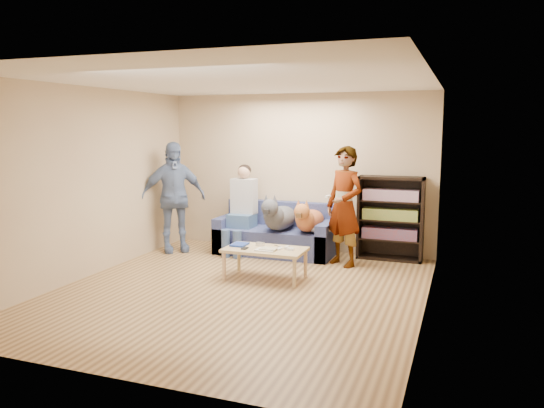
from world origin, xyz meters
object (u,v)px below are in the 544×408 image
at_px(coffee_table, 265,252).
at_px(camera_silver, 260,244).
at_px(person_standing_right, 344,206).
at_px(sofa, 276,236).
at_px(notebook_blue, 240,244).
at_px(bookshelf, 391,216).
at_px(dog_gray, 278,217).
at_px(person_seated, 242,206).
at_px(dog_tan, 309,219).
at_px(person_standing_left, 173,197).

bearing_deg(coffee_table, camera_silver, 135.00).
bearing_deg(coffee_table, person_standing_right, 51.48).
bearing_deg(sofa, coffee_table, -76.37).
xyz_separation_m(notebook_blue, bookshelf, (1.85, 1.63, 0.25)).
height_order(dog_gray, bookshelf, bookshelf).
height_order(person_seated, dog_tan, person_seated).
relative_size(person_standing_left, coffee_table, 1.65).
relative_size(camera_silver, coffee_table, 0.10).
distance_m(person_standing_right, person_seated, 1.78).
bearing_deg(dog_tan, notebook_blue, -118.08).
xyz_separation_m(camera_silver, dog_gray, (-0.12, 1.11, 0.20)).
height_order(sofa, coffee_table, sofa).
height_order(person_standing_right, bookshelf, person_standing_right).
distance_m(camera_silver, bookshelf, 2.22).
bearing_deg(sofa, notebook_blue, -92.06).
xyz_separation_m(camera_silver, coffee_table, (0.12, -0.12, -0.07)).
bearing_deg(notebook_blue, person_seated, 111.98).
height_order(person_standing_left, person_seated, person_standing_left).
relative_size(sofa, person_seated, 1.29).
relative_size(dog_tan, coffee_table, 1.05).
bearing_deg(dog_tan, person_standing_left, -172.83).
relative_size(person_standing_left, dog_tan, 1.57).
distance_m(person_standing_right, notebook_blue, 1.68).
bearing_deg(person_seated, camera_silver, -56.52).
relative_size(person_standing_right, dog_gray, 1.41).
relative_size(coffee_table, bookshelf, 0.85).
bearing_deg(dog_gray, notebook_blue, -97.69).
relative_size(person_seated, dog_tan, 1.27).
xyz_separation_m(camera_silver, sofa, (-0.23, 1.32, -0.16)).
relative_size(person_standing_left, bookshelf, 1.40).
bearing_deg(coffee_table, person_seated, 124.69).
bearing_deg(dog_tan, dog_gray, -176.22).
bearing_deg(notebook_blue, camera_silver, 14.04).
bearing_deg(coffee_table, bookshelf, 49.14).
bearing_deg(notebook_blue, person_standing_right, 39.15).
xyz_separation_m(person_standing_left, dog_tan, (2.24, 0.28, -0.28)).
height_order(camera_silver, dog_gray, dog_gray).
distance_m(person_seated, dog_tan, 1.17).
xyz_separation_m(camera_silver, person_seated, (-0.79, 1.20, 0.33)).
bearing_deg(person_seated, notebook_blue, -68.02).
xyz_separation_m(sofa, person_seated, (-0.56, -0.13, 0.49)).
distance_m(person_seated, dog_gray, 0.69).
bearing_deg(sofa, person_standing_right, -17.37).
distance_m(person_standing_right, dog_gray, 1.13).
bearing_deg(person_standing_left, camera_silver, -65.87).
xyz_separation_m(dog_gray, coffee_table, (0.24, -1.23, -0.27)).
bearing_deg(dog_gray, dog_tan, 3.78).
xyz_separation_m(person_seated, bookshelf, (2.36, 0.36, -0.09)).
bearing_deg(notebook_blue, coffee_table, -7.13).
height_order(person_standing_right, person_seated, person_standing_right).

